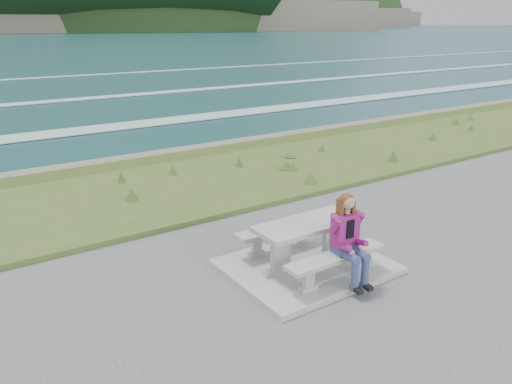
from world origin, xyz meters
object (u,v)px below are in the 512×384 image
Objects in this scene: picnic_table at (308,232)px; seated_woman at (350,251)px; bench_seaward at (282,231)px; bench_landward at (336,260)px.

seated_woman is at bearing -79.22° from picnic_table.
seated_woman reaches higher than bench_seaward.
seated_woman reaches higher than bench_landward.
seated_woman is (0.16, -0.13, 0.17)m from bench_landward.
seated_woman reaches higher than picnic_table.
bench_seaward is (0.00, 1.40, 0.00)m from bench_landward.
bench_landward is at bearing -90.00° from bench_seaward.
bench_seaward is 1.28× the size of seated_woman.
picnic_table is at bearing 104.92° from seated_woman.
bench_seaward is (0.00, 0.70, -0.23)m from picnic_table.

